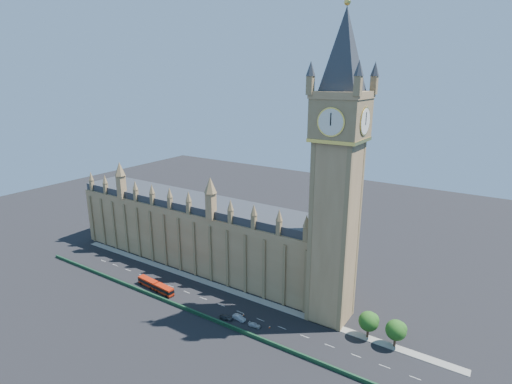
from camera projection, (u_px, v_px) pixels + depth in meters
The scene contains 15 objects.
ground at pixel (212, 302), 139.85m from camera, with size 400.00×400.00×0.00m, color black.
palace_westminster at pixel (198, 231), 166.86m from camera, with size 120.00×20.00×28.00m.
elizabeth_tower at pixel (339, 153), 116.26m from camera, with size 20.59×20.59×105.00m.
bridge_parapet at pixel (195, 312), 132.42m from camera, with size 160.00×0.60×1.20m, color #1E4C2D.
kerb_north at pixel (229, 290), 147.49m from camera, with size 160.00×3.00×0.16m, color gray.
tree_east_near at pixel (370, 321), 119.12m from camera, with size 6.00×6.00×8.50m.
tree_east_far at pixel (397, 330), 114.94m from camera, with size 6.00×6.00×8.50m.
red_bus at pixel (156, 286), 147.36m from camera, with size 17.94×4.19×3.02m.
car_grey at pixel (226, 317), 129.33m from camera, with size 1.73×4.31×1.47m, color #3C4044.
car_silver at pixel (239, 318), 129.14m from camera, with size 1.66×4.76×1.57m, color #A5A8AC.
car_white at pixel (254, 325), 125.63m from camera, with size 1.63×4.02×1.17m, color silver.
cone_a at pixel (244, 319), 129.31m from camera, with size 0.47×0.47×0.66m.
cone_b at pixel (244, 314), 131.72m from camera, with size 0.48×0.48×0.66m.
cone_c at pixel (270, 327), 125.13m from camera, with size 0.55×0.55×0.69m.
cone_d at pixel (242, 316), 131.06m from camera, with size 0.43×0.43×0.65m.
Camera 1 is at (80.25, -95.59, 75.48)m, focal length 28.00 mm.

